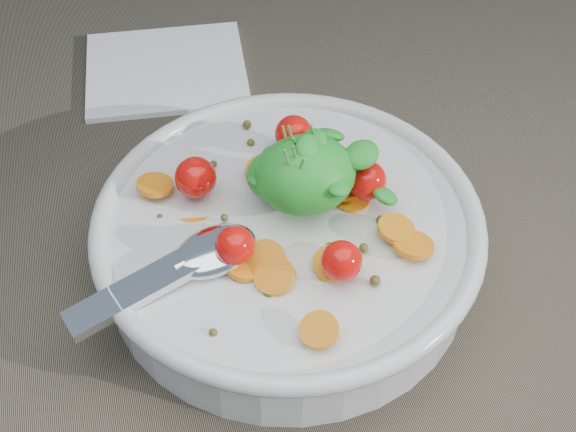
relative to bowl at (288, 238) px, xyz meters
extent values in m
plane|color=#665C49|center=(-0.03, 0.00, -0.03)|extent=(6.00, 6.00, 0.00)
cylinder|color=silver|center=(0.00, 0.00, -0.01)|extent=(0.25, 0.25, 0.05)
torus|color=silver|center=(0.00, 0.00, 0.02)|extent=(0.26, 0.26, 0.01)
cylinder|color=silver|center=(0.00, 0.00, -0.03)|extent=(0.12, 0.12, 0.01)
cylinder|color=brown|center=(0.00, 0.00, -0.01)|extent=(0.22, 0.22, 0.04)
cylinder|color=orange|center=(-0.08, 0.05, 0.02)|extent=(0.03, 0.03, 0.01)
cylinder|color=orange|center=(0.06, -0.03, 0.02)|extent=(0.03, 0.03, 0.01)
cylinder|color=orange|center=(-0.01, 0.04, 0.02)|extent=(0.03, 0.03, 0.02)
cylinder|color=orange|center=(-0.04, -0.03, 0.02)|extent=(0.03, 0.03, 0.01)
cylinder|color=orange|center=(-0.02, -0.03, 0.02)|extent=(0.03, 0.03, 0.01)
cylinder|color=orange|center=(0.02, -0.05, 0.02)|extent=(0.04, 0.04, 0.01)
cylinder|color=orange|center=(0.04, 0.01, 0.02)|extent=(0.03, 0.03, 0.01)
cylinder|color=orange|center=(-0.02, -0.05, 0.02)|extent=(0.03, 0.03, 0.02)
cylinder|color=orange|center=(0.03, 0.02, 0.02)|extent=(0.04, 0.04, 0.01)
cylinder|color=orange|center=(-0.06, 0.03, 0.01)|extent=(0.03, 0.03, 0.01)
cylinder|color=orange|center=(-0.01, -0.09, 0.02)|extent=(0.02, 0.03, 0.01)
cylinder|color=orange|center=(0.03, 0.04, 0.02)|extent=(0.04, 0.04, 0.01)
cylinder|color=orange|center=(0.05, 0.01, 0.02)|extent=(0.02, 0.02, 0.01)
cylinder|color=orange|center=(0.06, 0.04, 0.02)|extent=(0.04, 0.04, 0.01)
cylinder|color=orange|center=(0.01, 0.05, 0.02)|extent=(0.03, 0.03, 0.01)
cylinder|color=orange|center=(0.07, -0.05, 0.02)|extent=(0.04, 0.04, 0.01)
sphere|color=#494418|center=(0.00, 0.03, 0.02)|extent=(0.01, 0.01, 0.01)
sphere|color=#494418|center=(-0.07, -0.07, 0.02)|extent=(0.01, 0.01, 0.01)
sphere|color=#494418|center=(0.04, 0.06, 0.02)|extent=(0.01, 0.01, 0.01)
sphere|color=#494418|center=(0.04, -0.07, 0.02)|extent=(0.01, 0.01, 0.01)
sphere|color=#494418|center=(-0.04, 0.06, 0.02)|extent=(0.00, 0.00, 0.00)
sphere|color=#494418|center=(0.02, 0.05, 0.02)|extent=(0.01, 0.01, 0.01)
sphere|color=#494418|center=(-0.03, -0.05, 0.02)|extent=(0.01, 0.01, 0.01)
sphere|color=#494418|center=(-0.04, 0.01, 0.02)|extent=(0.01, 0.01, 0.01)
sphere|color=#494418|center=(0.02, -0.03, 0.02)|extent=(0.01, 0.01, 0.01)
sphere|color=#494418|center=(0.04, -0.04, 0.02)|extent=(0.01, 0.01, 0.01)
sphere|color=#494418|center=(0.06, -0.02, 0.02)|extent=(0.01, 0.01, 0.01)
sphere|color=#494418|center=(0.02, 0.02, 0.02)|extent=(0.01, 0.01, 0.01)
sphere|color=#494418|center=(0.00, 0.10, 0.02)|extent=(0.01, 0.01, 0.01)
sphere|color=#494418|center=(-0.08, 0.03, 0.02)|extent=(0.01, 0.01, 0.01)
sphere|color=#494418|center=(-0.01, 0.08, 0.02)|extent=(0.01, 0.01, 0.01)
sphere|color=red|center=(0.06, 0.01, 0.03)|extent=(0.03, 0.03, 0.03)
sphere|color=red|center=(0.02, 0.06, 0.03)|extent=(0.03, 0.03, 0.03)
sphere|color=red|center=(-0.05, 0.04, 0.03)|extent=(0.03, 0.03, 0.03)
sphere|color=red|center=(-0.04, -0.03, 0.03)|extent=(0.02, 0.02, 0.02)
sphere|color=red|center=(0.02, -0.05, 0.03)|extent=(0.03, 0.03, 0.03)
ellipsoid|color=green|center=(0.01, 0.01, 0.05)|extent=(0.07, 0.06, 0.05)
ellipsoid|color=green|center=(0.00, 0.02, 0.04)|extent=(0.04, 0.04, 0.03)
ellipsoid|color=green|center=(0.06, -0.01, 0.03)|extent=(0.02, 0.02, 0.02)
ellipsoid|color=green|center=(0.02, 0.01, 0.05)|extent=(0.03, 0.03, 0.02)
ellipsoid|color=green|center=(-0.01, 0.01, 0.04)|extent=(0.02, 0.02, 0.02)
ellipsoid|color=green|center=(0.03, -0.01, 0.05)|extent=(0.02, 0.02, 0.02)
ellipsoid|color=green|center=(0.02, 0.02, 0.07)|extent=(0.03, 0.03, 0.02)
ellipsoid|color=green|center=(0.04, 0.04, 0.05)|extent=(0.03, 0.03, 0.02)
ellipsoid|color=green|center=(0.01, 0.02, 0.05)|extent=(0.02, 0.03, 0.02)
ellipsoid|color=green|center=(0.02, 0.02, 0.05)|extent=(0.02, 0.02, 0.02)
ellipsoid|color=green|center=(-0.01, 0.01, 0.06)|extent=(0.03, 0.02, 0.02)
ellipsoid|color=green|center=(0.01, 0.01, 0.06)|extent=(0.03, 0.03, 0.02)
ellipsoid|color=green|center=(0.02, 0.02, 0.06)|extent=(0.03, 0.03, 0.02)
ellipsoid|color=green|center=(0.05, 0.01, 0.06)|extent=(0.03, 0.03, 0.02)
ellipsoid|color=green|center=(0.00, 0.03, 0.05)|extent=(0.02, 0.02, 0.02)
ellipsoid|color=green|center=(0.03, -0.02, 0.06)|extent=(0.02, 0.02, 0.01)
ellipsoid|color=green|center=(0.02, 0.01, 0.07)|extent=(0.02, 0.02, 0.02)
ellipsoid|color=green|center=(0.01, 0.00, 0.05)|extent=(0.03, 0.03, 0.01)
ellipsoid|color=green|center=(0.02, 0.01, 0.06)|extent=(0.03, 0.03, 0.02)
ellipsoid|color=green|center=(0.01, 0.01, 0.07)|extent=(0.02, 0.02, 0.01)
cylinder|color=#4C8C33|center=(0.01, 0.00, 0.06)|extent=(0.01, 0.02, 0.04)
cylinder|color=#4C8C33|center=(0.01, 0.02, 0.06)|extent=(0.01, 0.02, 0.04)
cylinder|color=#4C8C33|center=(0.01, 0.02, 0.06)|extent=(0.01, 0.01, 0.04)
cylinder|color=#4C8C33|center=(0.00, 0.00, 0.06)|extent=(0.01, 0.00, 0.04)
cylinder|color=#4C8C33|center=(0.01, 0.00, 0.06)|extent=(0.01, 0.00, 0.04)
cylinder|color=#4C8C33|center=(0.03, 0.02, 0.06)|extent=(0.01, 0.00, 0.04)
cylinder|color=#4C8C33|center=(0.01, 0.02, 0.06)|extent=(0.01, 0.01, 0.04)
ellipsoid|color=silver|center=(-0.05, -0.02, 0.02)|extent=(0.07, 0.05, 0.02)
cube|color=silver|center=(-0.10, -0.03, 0.02)|extent=(0.11, 0.05, 0.02)
cylinder|color=silver|center=(-0.07, -0.02, 0.02)|extent=(0.02, 0.02, 0.01)
cube|color=white|center=(-0.05, 0.24, -0.03)|extent=(0.15, 0.14, 0.01)
camera|label=1|loc=(-0.09, -0.34, 0.41)|focal=50.00mm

